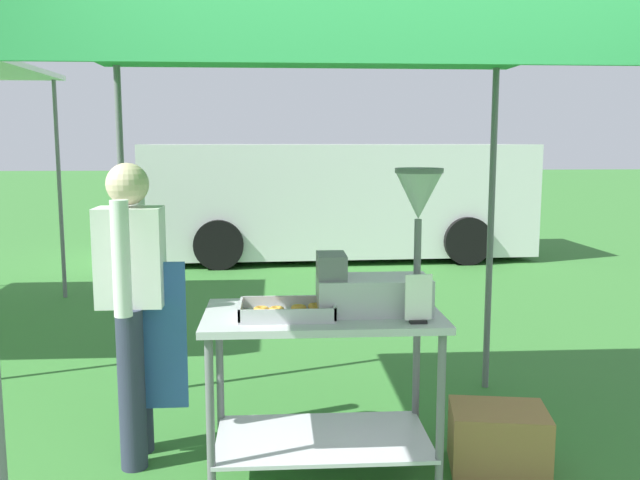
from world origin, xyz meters
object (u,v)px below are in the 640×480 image
Objects in this scene: donut_fryer at (383,263)px; menu_sign at (418,303)px; donut_cart at (323,360)px; van_white at (337,198)px; vendor at (133,297)px; stall_canopy at (321,49)px; donut_tray at (289,312)px; supply_crate at (498,439)px.

donut_fryer is 0.30m from menu_sign.
van_white is (0.70, 6.93, 0.26)m from donut_cart.
donut_fryer is at bearing -93.30° from van_white.
vendor is at bearing -104.17° from van_white.
stall_canopy is at bearing 142.45° from menu_sign.
stall_canopy is 0.47× the size of van_white.
vendor is (-1.42, 0.49, -0.06)m from menu_sign.
donut_tray is 0.29× the size of vendor.
donut_cart is 0.21× the size of van_white.
vendor is 0.28× the size of van_white.
donut_cart is (0.00, -0.10, -1.55)m from stall_canopy.
menu_sign is (0.61, -0.16, 0.08)m from donut_tray.
donut_tray reaches higher than supply_crate.
stall_canopy is 3.72× the size of donut_fryer.
stall_canopy reaches higher than donut_fryer.
supply_crate is at bearing -88.08° from van_white.
van_white is (0.40, 6.95, -0.24)m from donut_fryer.
donut_tray is at bearing -21.97° from vendor.
menu_sign is at bearing -57.98° from donut_fryer.
menu_sign is at bearing -37.55° from stall_canopy.
stall_canopy is at bearing 158.62° from donut_fryer.
donut_fryer is at bearing -21.38° from stall_canopy.
donut_fryer is at bearing 122.02° from menu_sign.
donut_tray is 0.63m from menu_sign.
donut_tray is (-0.17, -0.08, 0.27)m from donut_cart.
supply_crate is (0.50, 0.25, -0.80)m from menu_sign.
menu_sign is at bearing -28.50° from donut_cart.
van_white is (-0.23, 6.91, 0.72)m from supply_crate.
stall_canopy is 6.99m from van_white.
supply_crate is at bearing 3.27° from donut_fryer.
donut_fryer is 3.09× the size of menu_sign.
donut_fryer is 0.13× the size of van_white.
donut_tray is 7.06m from van_white.
vendor is at bearing 165.82° from donut_cart.
donut_fryer is 1.15m from supply_crate.
supply_crate is 6.95m from van_white.
donut_fryer is 1.31× the size of supply_crate.
supply_crate is (0.93, -0.08, -2.00)m from stall_canopy.
vendor is 6.89m from van_white.
stall_canopy is at bearing 175.02° from supply_crate.
stall_canopy is 2.21m from supply_crate.
stall_canopy reaches higher than van_white.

